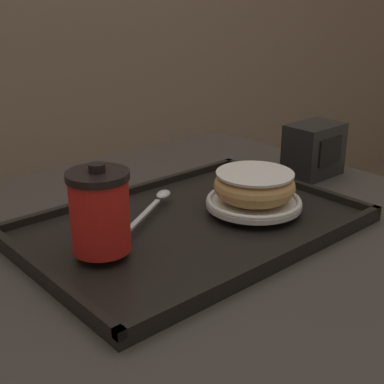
{
  "coord_description": "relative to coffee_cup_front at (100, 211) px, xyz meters",
  "views": [
    {
      "loc": [
        -0.51,
        -0.57,
        1.08
      ],
      "look_at": [
        -0.02,
        -0.01,
        0.79
      ],
      "focal_mm": 50.0,
      "sensor_mm": 36.0,
      "label": 1
    }
  ],
  "objects": [
    {
      "name": "cafe_table",
      "position": [
        0.18,
        0.01,
        -0.26
      ],
      "size": [
        0.88,
        0.82,
        0.73
      ],
      "color": "#38332D",
      "rests_on": "ground_plane"
    },
    {
      "name": "serving_tray",
      "position": [
        0.16,
        0.0,
        -0.07
      ],
      "size": [
        0.51,
        0.35,
        0.02
      ],
      "color": "black",
      "rests_on": "cafe_table"
    },
    {
      "name": "coffee_cup_front",
      "position": [
        0.0,
        0.0,
        0.0
      ],
      "size": [
        0.08,
        0.08,
        0.12
      ],
      "color": "red",
      "rests_on": "serving_tray"
    },
    {
      "name": "plate_with_chocolate_donut",
      "position": [
        0.27,
        -0.03,
        -0.05
      ],
      "size": [
        0.15,
        0.15,
        0.01
      ],
      "color": "white",
      "rests_on": "serving_tray"
    },
    {
      "name": "donut_chocolate_glazed",
      "position": [
        0.27,
        -0.03,
        -0.02
      ],
      "size": [
        0.13,
        0.13,
        0.04
      ],
      "color": "tan",
      "rests_on": "plate_with_chocolate_donut"
    },
    {
      "name": "spoon",
      "position": [
        0.16,
        0.08,
        -0.05
      ],
      "size": [
        0.14,
        0.09,
        0.01
      ],
      "rotation": [
        0.0,
        0.0,
        0.55
      ],
      "color": "silver",
      "rests_on": "serving_tray"
    },
    {
      "name": "napkin_dispenser",
      "position": [
        0.52,
        0.04,
        -0.03
      ],
      "size": [
        0.11,
        0.08,
        0.1
      ],
      "color": "black",
      "rests_on": "cafe_table"
    }
  ]
}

